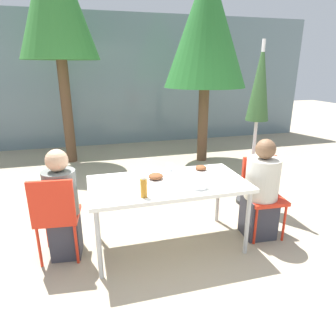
{
  "coord_description": "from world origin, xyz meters",
  "views": [
    {
      "loc": [
        -0.75,
        -2.72,
        1.84
      ],
      "look_at": [
        0.0,
        0.0,
        0.88
      ],
      "focal_mm": 32.0,
      "sensor_mm": 36.0,
      "label": 1
    }
  ],
  "objects_px": {
    "closed_umbrella": "(259,93)",
    "drinking_cup": "(170,167)",
    "chair_right": "(262,190)",
    "person_right": "(261,193)",
    "bottle": "(144,188)",
    "salad_bowl": "(199,185)",
    "person_left": "(63,207)",
    "tree_behind_right": "(207,27)",
    "chair_left": "(56,212)"
  },
  "relations": [
    {
      "from": "closed_umbrella",
      "to": "tree_behind_right",
      "type": "height_order",
      "value": "tree_behind_right"
    },
    {
      "from": "person_right",
      "to": "salad_bowl",
      "type": "height_order",
      "value": "person_right"
    },
    {
      "from": "salad_bowl",
      "to": "chair_right",
      "type": "bearing_deg",
      "value": 14.82
    },
    {
      "from": "chair_right",
      "to": "person_right",
      "type": "height_order",
      "value": "person_right"
    },
    {
      "from": "bottle",
      "to": "drinking_cup",
      "type": "bearing_deg",
      "value": 56.46
    },
    {
      "from": "person_left",
      "to": "bottle",
      "type": "bearing_deg",
      "value": -22.66
    },
    {
      "from": "chair_right",
      "to": "person_right",
      "type": "bearing_deg",
      "value": 57.95
    },
    {
      "from": "chair_right",
      "to": "tree_behind_right",
      "type": "bearing_deg",
      "value": -94.3
    },
    {
      "from": "person_right",
      "to": "tree_behind_right",
      "type": "distance_m",
      "value": 3.54
    },
    {
      "from": "person_left",
      "to": "tree_behind_right",
      "type": "height_order",
      "value": "tree_behind_right"
    },
    {
      "from": "chair_left",
      "to": "tree_behind_right",
      "type": "bearing_deg",
      "value": 53.0
    },
    {
      "from": "salad_bowl",
      "to": "bottle",
      "type": "bearing_deg",
      "value": -172.48
    },
    {
      "from": "person_left",
      "to": "closed_umbrella",
      "type": "bearing_deg",
      "value": 20.22
    },
    {
      "from": "closed_umbrella",
      "to": "tree_behind_right",
      "type": "bearing_deg",
      "value": 87.1
    },
    {
      "from": "salad_bowl",
      "to": "closed_umbrella",
      "type": "bearing_deg",
      "value": 39.41
    },
    {
      "from": "person_left",
      "to": "chair_right",
      "type": "xyz_separation_m",
      "value": [
        2.14,
        -0.11,
        -0.01
      ]
    },
    {
      "from": "closed_umbrella",
      "to": "drinking_cup",
      "type": "height_order",
      "value": "closed_umbrella"
    },
    {
      "from": "closed_umbrella",
      "to": "salad_bowl",
      "type": "bearing_deg",
      "value": -140.59
    },
    {
      "from": "person_left",
      "to": "salad_bowl",
      "type": "relative_size",
      "value": 6.42
    },
    {
      "from": "chair_left",
      "to": "drinking_cup",
      "type": "distance_m",
      "value": 1.27
    },
    {
      "from": "person_right",
      "to": "bottle",
      "type": "relative_size",
      "value": 5.95
    },
    {
      "from": "person_left",
      "to": "bottle",
      "type": "height_order",
      "value": "person_left"
    },
    {
      "from": "closed_umbrella",
      "to": "salad_bowl",
      "type": "xyz_separation_m",
      "value": [
        -1.15,
        -0.95,
        -0.76
      ]
    },
    {
      "from": "person_left",
      "to": "chair_right",
      "type": "relative_size",
      "value": 1.27
    },
    {
      "from": "person_right",
      "to": "salad_bowl",
      "type": "bearing_deg",
      "value": 14.53
    },
    {
      "from": "person_right",
      "to": "chair_left",
      "type": "bearing_deg",
      "value": 1.06
    },
    {
      "from": "chair_left",
      "to": "bottle",
      "type": "height_order",
      "value": "bottle"
    },
    {
      "from": "bottle",
      "to": "drinking_cup",
      "type": "distance_m",
      "value": 0.76
    },
    {
      "from": "chair_left",
      "to": "chair_right",
      "type": "xyz_separation_m",
      "value": [
        2.2,
        -0.03,
        0.0
      ]
    },
    {
      "from": "person_right",
      "to": "tree_behind_right",
      "type": "height_order",
      "value": "tree_behind_right"
    },
    {
      "from": "salad_bowl",
      "to": "tree_behind_right",
      "type": "relative_size",
      "value": 0.05
    },
    {
      "from": "person_right",
      "to": "closed_umbrella",
      "type": "xyz_separation_m",
      "value": [
        0.36,
        0.8,
        1.0
      ]
    },
    {
      "from": "person_left",
      "to": "tree_behind_right",
      "type": "relative_size",
      "value": 0.31
    },
    {
      "from": "chair_right",
      "to": "closed_umbrella",
      "type": "distance_m",
      "value": 1.27
    },
    {
      "from": "person_left",
      "to": "person_right",
      "type": "distance_m",
      "value": 2.09
    },
    {
      "from": "closed_umbrella",
      "to": "person_right",
      "type": "bearing_deg",
      "value": -114.09
    },
    {
      "from": "chair_left",
      "to": "salad_bowl",
      "type": "distance_m",
      "value": 1.39
    },
    {
      "from": "person_right",
      "to": "bottle",
      "type": "height_order",
      "value": "person_right"
    },
    {
      "from": "chair_right",
      "to": "person_right",
      "type": "relative_size",
      "value": 0.78
    },
    {
      "from": "closed_umbrella",
      "to": "bottle",
      "type": "height_order",
      "value": "closed_umbrella"
    },
    {
      "from": "chair_left",
      "to": "person_left",
      "type": "distance_m",
      "value": 0.09
    },
    {
      "from": "salad_bowl",
      "to": "tree_behind_right",
      "type": "distance_m",
      "value": 3.73
    },
    {
      "from": "drinking_cup",
      "to": "person_right",
      "type": "bearing_deg",
      "value": -23.75
    },
    {
      "from": "closed_umbrella",
      "to": "salad_bowl",
      "type": "relative_size",
      "value": 12.34
    },
    {
      "from": "bottle",
      "to": "salad_bowl",
      "type": "xyz_separation_m",
      "value": [
        0.55,
        0.07,
        -0.06
      ]
    },
    {
      "from": "chair_right",
      "to": "tree_behind_right",
      "type": "height_order",
      "value": "tree_behind_right"
    },
    {
      "from": "person_right",
      "to": "tree_behind_right",
      "type": "relative_size",
      "value": 0.31
    },
    {
      "from": "salad_bowl",
      "to": "chair_left",
      "type": "bearing_deg",
      "value": 169.2
    },
    {
      "from": "drinking_cup",
      "to": "tree_behind_right",
      "type": "xyz_separation_m",
      "value": [
        1.39,
        2.49,
        1.74
      ]
    },
    {
      "from": "chair_left",
      "to": "person_left",
      "type": "bearing_deg",
      "value": 57.95
    }
  ]
}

